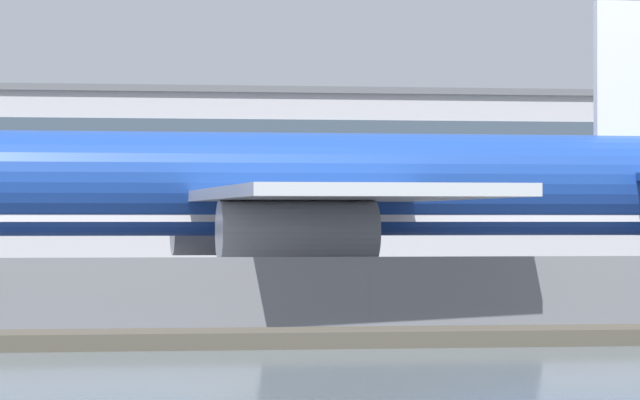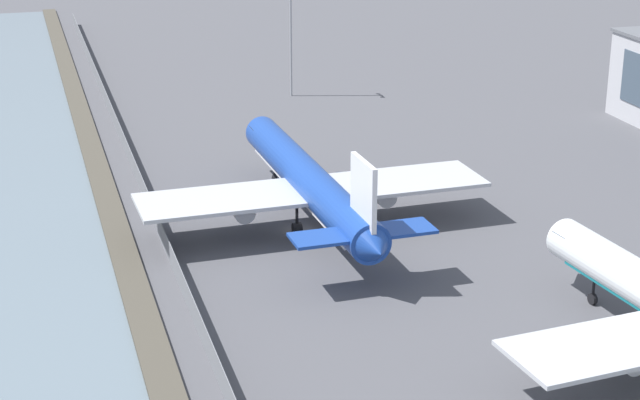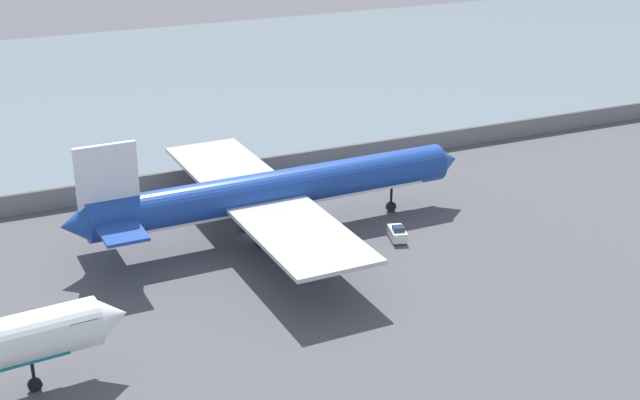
% 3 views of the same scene
% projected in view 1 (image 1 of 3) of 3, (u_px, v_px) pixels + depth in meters
% --- Properties ---
extents(ground_plane, '(500.00, 500.00, 0.00)m').
position_uv_depth(ground_plane, '(299.00, 312.00, 76.90)').
color(ground_plane, '#4C4C51').
extents(shoreline_seawall, '(320.00, 3.00, 0.50)m').
position_uv_depth(shoreline_seawall, '(395.00, 337.00, 56.64)').
color(shoreline_seawall, '#474238').
rests_on(shoreline_seawall, ground).
extents(perimeter_fence, '(280.00, 0.10, 2.60)m').
position_uv_depth(perimeter_fence, '(368.00, 296.00, 61.10)').
color(perimeter_fence, slate).
rests_on(perimeter_fence, ground).
extents(cargo_jet_blue, '(47.54, 40.80, 13.42)m').
position_uv_depth(cargo_jet_blue, '(260.00, 189.00, 78.32)').
color(cargo_jet_blue, '#193D93').
rests_on(cargo_jet_blue, ground).
extents(terminal_building, '(103.97, 19.34, 13.76)m').
position_uv_depth(terminal_building, '(360.00, 181.00, 149.07)').
color(terminal_building, '#B2B2B7').
rests_on(terminal_building, ground).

